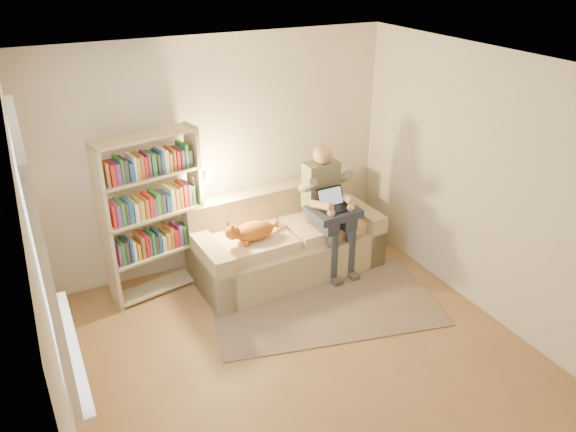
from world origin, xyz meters
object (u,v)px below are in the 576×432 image
person (327,201)px  bookshelf (153,208)px  sofa (285,244)px  laptop (332,204)px  cat (249,232)px

person → bookshelf: (-1.85, 0.36, 0.16)m
sofa → person: (0.46, -0.14, 0.50)m
person → laptop: bearing=-96.8°
person → laptop: person is taller
sofa → laptop: laptop is taller
sofa → cat: (-0.50, -0.16, 0.35)m
cat → bookshelf: size_ratio=0.39×
person → laptop: 0.12m
bookshelf → cat: bearing=-35.1°
sofa → cat: sofa is taller
cat → laptop: laptop is taller
sofa → bookshelf: bearing=168.2°
bookshelf → laptop: bearing=-26.6°
person → laptop: (-0.01, -0.12, 0.03)m
laptop → cat: bearing=171.4°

